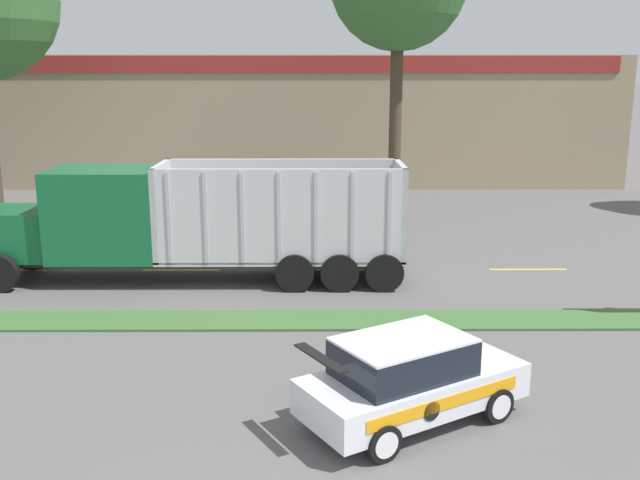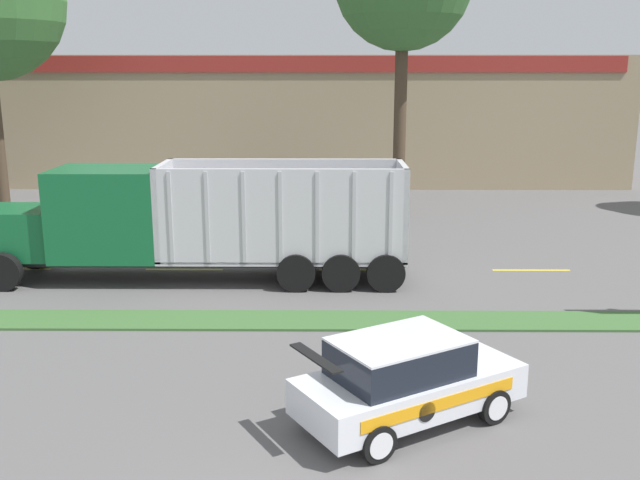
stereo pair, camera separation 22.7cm
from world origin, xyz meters
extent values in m
cube|color=#3D6633|center=(0.00, 9.29, 0.03)|extent=(120.00, 1.37, 0.06)
cube|color=yellow|center=(-9.49, 13.97, 0.00)|extent=(2.40, 0.14, 0.01)
cube|color=yellow|center=(-4.09, 13.97, 0.00)|extent=(2.40, 0.14, 0.01)
cube|color=yellow|center=(1.31, 13.97, 0.00)|extent=(2.40, 0.14, 0.01)
cube|color=yellow|center=(6.71, 13.97, 0.00)|extent=(2.40, 0.14, 0.01)
cube|color=black|center=(-3.71, 12.94, 0.63)|extent=(12.61, 1.30, 0.18)
cube|color=#146033|center=(-8.76, 12.94, 1.43)|extent=(2.50, 1.94, 1.43)
cube|color=#146033|center=(-5.98, 12.94, 2.01)|extent=(3.06, 2.37, 2.59)
cube|color=black|center=(-7.53, 12.94, 2.47)|extent=(0.04, 2.01, 1.17)
cylinder|color=silver|center=(-4.36, 12.17, 2.73)|extent=(0.14, 0.14, 1.43)
cube|color=silver|center=(-0.93, 12.94, 0.78)|extent=(7.06, 2.37, 0.12)
cube|color=silver|center=(-4.38, 12.94, 2.11)|extent=(0.16, 2.37, 2.67)
cube|color=silver|center=(2.52, 12.94, 2.11)|extent=(0.16, 2.37, 2.67)
cube|color=silver|center=(-0.93, 11.84, 2.11)|extent=(7.06, 0.16, 2.67)
cube|color=silver|center=(-0.93, 14.05, 2.11)|extent=(7.06, 0.16, 2.67)
cube|color=#B2B2B7|center=(-3.95, 11.74, 2.11)|extent=(0.10, 0.04, 2.54)
cube|color=#B2B2B7|center=(-2.94, 11.74, 2.11)|extent=(0.10, 0.04, 2.54)
cube|color=#B2B2B7|center=(-1.94, 11.74, 2.11)|extent=(0.10, 0.04, 2.54)
cube|color=#B2B2B7|center=(-0.93, 11.74, 2.11)|extent=(0.10, 0.04, 2.54)
cube|color=#B2B2B7|center=(0.08, 11.74, 2.11)|extent=(0.10, 0.04, 2.54)
cube|color=#B2B2B7|center=(1.09, 11.74, 2.11)|extent=(0.10, 0.04, 2.54)
cube|color=#B2B2B7|center=(2.10, 11.74, 2.11)|extent=(0.10, 0.04, 2.54)
cylinder|color=black|center=(-8.76, 14.11, 0.54)|extent=(1.08, 0.30, 1.08)
cylinder|color=black|center=(2.00, 11.78, 0.54)|extent=(1.08, 0.30, 1.08)
cylinder|color=black|center=(2.00, 14.11, 0.54)|extent=(1.08, 0.30, 1.08)
cylinder|color=black|center=(0.74, 11.78, 0.54)|extent=(1.08, 0.30, 1.08)
cylinder|color=black|center=(0.74, 14.11, 0.54)|extent=(1.08, 0.30, 1.08)
cylinder|color=black|center=(-0.51, 11.78, 0.54)|extent=(1.08, 0.30, 1.08)
cylinder|color=black|center=(-0.51, 14.11, 0.54)|extent=(1.08, 0.30, 1.08)
cube|color=silver|center=(1.79, 4.20, 0.63)|extent=(4.33, 3.54, 0.63)
cube|color=black|center=(1.58, 4.07, 1.25)|extent=(2.67, 2.43, 0.62)
cube|color=silver|center=(1.58, 4.07, 1.58)|extent=(2.67, 2.43, 0.04)
cube|color=black|center=(0.15, 3.20, 1.62)|extent=(0.88, 1.27, 0.03)
cube|color=orange|center=(2.23, 3.46, 0.69)|extent=(2.76, 1.68, 0.22)
cylinder|color=black|center=(1.97, 3.30, 0.63)|extent=(0.30, 0.19, 0.34)
cylinder|color=black|center=(3.27, 4.15, 0.32)|extent=(0.64, 0.50, 0.63)
cylinder|color=silver|center=(3.33, 4.06, 0.32)|extent=(0.38, 0.24, 0.44)
cylinder|color=black|center=(2.43, 5.54, 0.32)|extent=(0.64, 0.50, 0.63)
cylinder|color=silver|center=(2.38, 5.63, 0.32)|extent=(0.38, 0.24, 0.44)
cylinder|color=black|center=(1.14, 2.86, 0.32)|extent=(0.64, 0.50, 0.63)
cylinder|color=silver|center=(1.19, 2.77, 0.32)|extent=(0.38, 0.24, 0.44)
cylinder|color=black|center=(0.30, 4.24, 0.32)|extent=(0.64, 0.50, 0.63)
cylinder|color=silver|center=(0.24, 4.33, 0.32)|extent=(0.38, 0.24, 0.44)
cube|color=#9E896B|center=(-1.29, 35.13, 3.39)|extent=(34.86, 12.00, 6.77)
cube|color=maroon|center=(-1.29, 29.08, 6.32)|extent=(33.11, 0.10, 0.80)
cylinder|color=#473828|center=(3.38, 22.35, 4.00)|extent=(0.52, 0.52, 8.00)
camera|label=1|loc=(0.07, -7.36, 6.08)|focal=40.00mm
camera|label=2|loc=(0.30, -7.36, 6.08)|focal=40.00mm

